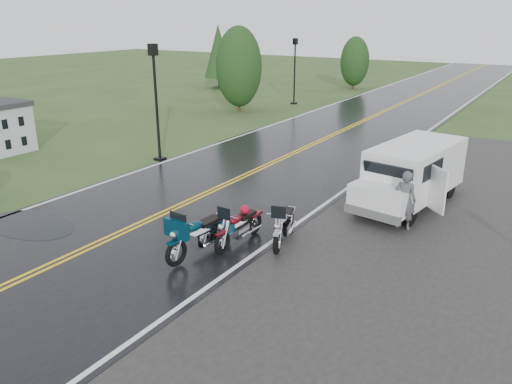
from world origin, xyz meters
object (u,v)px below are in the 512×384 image
motorcycle_teal (176,243)px  van_white (363,183)px  person_at_van (405,201)px  lamp_post_near_left (156,103)px  motorcycle_red (222,234)px  lamp_post_far_left (295,71)px  motorcycle_silver (277,234)px

motorcycle_teal → van_white: 6.19m
person_at_van → lamp_post_near_left: lamp_post_near_left is taller
motorcycle_red → lamp_post_near_left: 9.54m
lamp_post_near_left → lamp_post_far_left: (-1.98, 15.46, -0.18)m
motorcycle_red → motorcycle_teal: bearing=-115.6°
person_at_van → lamp_post_near_left: size_ratio=0.36×
motorcycle_silver → lamp_post_near_left: lamp_post_near_left is taller
motorcycle_teal → lamp_post_far_left: lamp_post_far_left is taller
motorcycle_red → lamp_post_far_left: (-9.37, 21.23, 1.58)m
motorcycle_teal → person_at_van: size_ratio=1.34×
motorcycle_teal → lamp_post_far_left: size_ratio=0.51×
motorcycle_teal → person_at_van: (3.82, 5.16, 0.18)m
lamp_post_near_left → lamp_post_far_left: 15.59m
van_white → lamp_post_far_left: 20.11m
person_at_van → motorcycle_teal: bearing=56.6°
motorcycle_silver → van_white: van_white is taller
lamp_post_near_left → motorcycle_red: bearing=-38.0°
motorcycle_red → motorcycle_teal: size_ratio=0.90×
van_white → lamp_post_far_left: bearing=132.2°
motorcycle_red → motorcycle_silver: (1.15, 0.72, 0.01)m
motorcycle_teal → motorcycle_silver: bearing=51.8°
lamp_post_far_left → van_white: bearing=-56.0°
motorcycle_silver → person_at_van: person_at_van is taller
motorcycle_silver → van_white: (0.72, 3.87, 0.37)m
van_white → lamp_post_near_left: 9.43m
person_at_van → van_white: bearing=-17.4°
motorcycle_silver → motorcycle_teal: bearing=-149.8°
motorcycle_silver → lamp_post_far_left: (-10.52, 20.50, 1.57)m
motorcycle_red → person_at_van: bearing=51.3°
person_at_van → lamp_post_far_left: bearing=-50.5°
motorcycle_teal → lamp_post_far_left: bearing=116.1°
motorcycle_silver → lamp_post_near_left: size_ratio=0.44×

